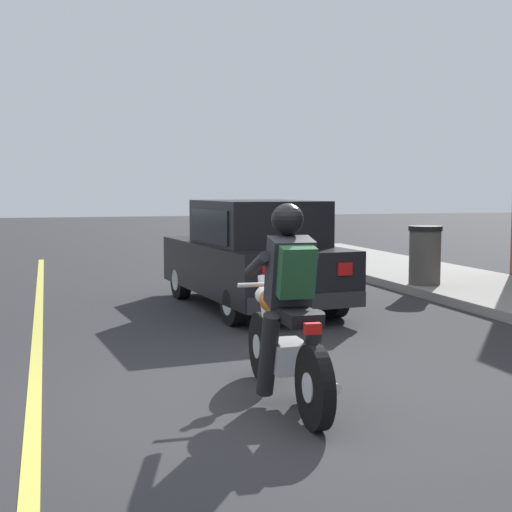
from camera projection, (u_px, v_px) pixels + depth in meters
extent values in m
plane|color=#2B2B2D|center=(269.00, 407.00, 5.69)|extent=(80.00, 80.00, 0.00)
cube|color=#D1C64C|center=(37.00, 342.00, 8.04)|extent=(0.12, 19.80, 0.01)
cylinder|color=black|center=(262.00, 346.00, 6.47)|extent=(0.11, 0.62, 0.62)
cylinder|color=silver|center=(262.00, 346.00, 6.47)|extent=(0.13, 0.22, 0.22)
cylinder|color=black|center=(315.00, 387.00, 5.12)|extent=(0.11, 0.62, 0.62)
cylinder|color=silver|center=(315.00, 387.00, 5.12)|extent=(0.13, 0.22, 0.22)
cube|color=silver|center=(287.00, 356.00, 5.74)|extent=(0.29, 0.41, 0.24)
ellipsoid|color=orange|center=(278.00, 301.00, 5.94)|extent=(0.31, 0.53, 0.24)
cube|color=black|center=(297.00, 316.00, 5.48)|extent=(0.27, 0.57, 0.10)
cylinder|color=silver|center=(265.00, 314.00, 6.34)|extent=(0.08, 0.33, 0.68)
cylinder|color=silver|center=(269.00, 284.00, 6.20)|extent=(0.56, 0.05, 0.04)
sphere|color=silver|center=(264.00, 295.00, 6.37)|extent=(0.16, 0.16, 0.16)
cylinder|color=silver|center=(323.00, 380.00, 5.40)|extent=(0.09, 0.55, 0.08)
cube|color=red|center=(313.00, 329.00, 5.13)|extent=(0.12, 0.06, 0.08)
cylinder|color=black|center=(268.00, 355.00, 5.62)|extent=(0.15, 0.35, 0.71)
cylinder|color=black|center=(311.00, 352.00, 5.71)|extent=(0.15, 0.35, 0.71)
cube|color=#232328|center=(290.00, 272.00, 5.62)|extent=(0.35, 0.34, 0.57)
cylinder|color=#232328|center=(257.00, 264.00, 5.80)|extent=(0.10, 0.52, 0.26)
cylinder|color=#232328|center=(304.00, 263.00, 5.90)|extent=(0.10, 0.52, 0.26)
sphere|color=black|center=(287.00, 220.00, 5.64)|extent=(0.26, 0.26, 0.26)
cube|color=#1E4728|center=(296.00, 272.00, 5.47)|extent=(0.29, 0.25, 0.42)
cylinder|color=black|center=(181.00, 280.00, 11.26)|extent=(0.24, 0.62, 0.60)
cylinder|color=silver|center=(181.00, 280.00, 11.26)|extent=(0.23, 0.35, 0.33)
cylinder|color=black|center=(265.00, 276.00, 11.80)|extent=(0.24, 0.62, 0.60)
cylinder|color=silver|center=(265.00, 276.00, 11.80)|extent=(0.23, 0.35, 0.33)
cylinder|color=black|center=(234.00, 302.00, 9.05)|extent=(0.24, 0.62, 0.60)
cylinder|color=silver|center=(234.00, 302.00, 9.05)|extent=(0.23, 0.35, 0.33)
cylinder|color=black|center=(334.00, 296.00, 9.59)|extent=(0.24, 0.62, 0.60)
cylinder|color=silver|center=(334.00, 296.00, 9.59)|extent=(0.23, 0.35, 0.33)
cube|color=black|center=(251.00, 267.00, 10.40)|extent=(2.00, 3.85, 0.70)
cube|color=black|center=(258.00, 224.00, 10.10)|extent=(1.62, 2.04, 0.66)
cube|color=black|center=(236.00, 224.00, 10.91)|extent=(1.35, 0.48, 0.51)
cube|color=black|center=(209.00, 226.00, 9.83)|extent=(0.18, 1.52, 0.46)
cube|color=black|center=(304.00, 224.00, 10.38)|extent=(0.18, 1.52, 0.46)
cube|color=silver|center=(182.00, 250.00, 11.91)|extent=(0.24, 0.06, 0.14)
cube|color=red|center=(270.00, 273.00, 8.48)|extent=(0.20, 0.06, 0.16)
cube|color=silver|center=(238.00, 248.00, 12.29)|extent=(0.24, 0.06, 0.14)
cube|color=red|center=(345.00, 269.00, 8.86)|extent=(0.20, 0.06, 0.16)
cube|color=#28282B|center=(211.00, 271.00, 12.10)|extent=(1.61, 0.28, 0.20)
cube|color=#28282B|center=(307.00, 302.00, 8.73)|extent=(1.61, 0.28, 0.20)
cylinder|color=#514C47|center=(425.00, 258.00, 11.88)|extent=(0.52, 0.52, 0.90)
cylinder|color=black|center=(425.00, 228.00, 11.83)|extent=(0.56, 0.56, 0.08)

